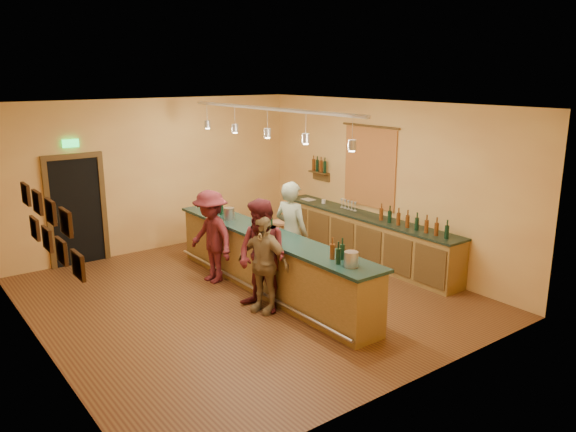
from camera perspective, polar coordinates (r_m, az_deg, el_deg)
floor at (r=9.67m, az=-4.18°, el=-8.18°), size 7.00×7.00×0.00m
ceiling at (r=8.95m, az=-4.55°, el=11.12°), size 6.50×7.00×0.02m
wall_back at (r=12.22m, az=-13.28°, el=4.07°), size 6.50×0.02×3.20m
wall_front at (r=6.61m, az=12.32°, el=-4.48°), size 6.50×0.02×3.20m
wall_left at (r=7.98m, az=-24.42°, el=-2.21°), size 0.02×7.00×3.20m
wall_right at (r=11.22m, az=9.77°, el=3.36°), size 0.02×7.00×3.20m
doorway at (r=11.73m, az=-20.69°, el=0.73°), size 1.15×0.09×2.48m
tapestry at (r=11.44m, az=8.30°, el=4.90°), size 0.03×1.40×1.60m
bottle_shelf at (r=12.52m, az=3.20°, el=4.97°), size 0.17×0.55×0.54m
picture_grid at (r=7.19m, az=-23.04°, el=-0.88°), size 0.06×2.20×0.70m
back_counter at (r=11.41m, az=7.91°, el=-2.15°), size 0.60×4.55×1.27m
tasting_bar at (r=9.69m, az=-1.99°, el=-4.27°), size 0.73×5.10×1.38m
pendant_track at (r=9.21m, az=-2.12°, el=9.89°), size 0.11×4.60×0.50m
bartender at (r=9.96m, az=0.36°, el=-1.76°), size 0.60×0.77×1.87m
customer_a at (r=8.82m, az=-2.63°, el=-4.12°), size 0.90×1.03×1.81m
customer_b at (r=8.84m, az=-2.55°, el=-4.86°), size 0.71×1.00×1.58m
customer_c at (r=10.16m, az=-7.81°, el=-2.09°), size 0.73×1.15×1.69m
bar_stool at (r=11.40m, az=-0.70°, el=-1.23°), size 0.38×0.38×0.78m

